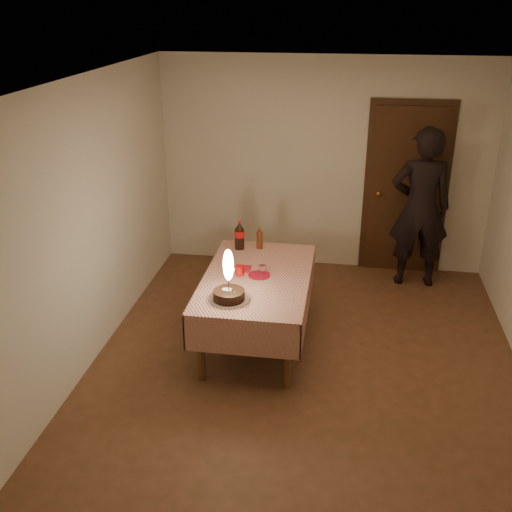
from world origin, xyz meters
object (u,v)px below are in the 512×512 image
(red_cup, at_px, (240,271))
(clear_cup, at_px, (262,270))
(red_plate, at_px, (259,275))
(amber_bottle_left, at_px, (260,238))
(dining_table, at_px, (257,285))
(photographer, at_px, (420,208))
(cola_bottle, at_px, (239,235))
(birthday_cake, at_px, (229,288))

(red_cup, xyz_separation_m, clear_cup, (0.21, 0.07, -0.01))
(red_plate, relative_size, amber_bottle_left, 0.86)
(dining_table, relative_size, photographer, 0.90)
(red_cup, height_order, clear_cup, red_cup)
(red_plate, relative_size, cola_bottle, 0.69)
(red_plate, distance_m, photographer, 2.29)
(red_cup, height_order, amber_bottle_left, amber_bottle_left)
(dining_table, relative_size, amber_bottle_left, 6.75)
(dining_table, bearing_deg, amber_bottle_left, 96.38)
(dining_table, xyz_separation_m, cola_bottle, (-0.29, 0.65, 0.25))
(dining_table, xyz_separation_m, photographer, (1.66, 1.60, 0.33))
(amber_bottle_left, bearing_deg, birthday_cake, -94.39)
(birthday_cake, distance_m, red_cup, 0.52)
(clear_cup, bearing_deg, red_cup, -161.82)
(dining_table, distance_m, red_cup, 0.22)
(cola_bottle, bearing_deg, dining_table, -66.07)
(birthday_cake, xyz_separation_m, cola_bottle, (-0.12, 1.17, 0.04))
(photographer, bearing_deg, dining_table, -135.99)
(red_cup, bearing_deg, photographer, 41.45)
(red_plate, bearing_deg, photographer, 44.11)
(dining_table, height_order, cola_bottle, cola_bottle)
(photographer, bearing_deg, birthday_cake, -130.74)
(red_cup, height_order, photographer, photographer)
(red_plate, bearing_deg, clear_cup, 61.61)
(dining_table, distance_m, birthday_cake, 0.59)
(red_cup, xyz_separation_m, photographer, (1.83, 1.61, 0.19))
(cola_bottle, xyz_separation_m, photographer, (1.95, 0.96, 0.08))
(dining_table, bearing_deg, red_plate, 34.95)
(birthday_cake, height_order, clear_cup, birthday_cake)
(cola_bottle, height_order, photographer, photographer)
(red_cup, bearing_deg, red_plate, 7.54)
(dining_table, relative_size, cola_bottle, 5.42)
(birthday_cake, relative_size, amber_bottle_left, 1.90)
(birthday_cake, distance_m, photographer, 2.81)
(dining_table, height_order, red_plate, red_plate)
(red_cup, xyz_separation_m, cola_bottle, (-0.12, 0.66, 0.10))
(dining_table, relative_size, red_cup, 17.20)
(dining_table, distance_m, photographer, 2.33)
(birthday_cake, xyz_separation_m, red_plate, (0.19, 0.54, -0.11))
(red_cup, distance_m, photographer, 2.45)
(cola_bottle, bearing_deg, birthday_cake, -84.32)
(red_plate, bearing_deg, birthday_cake, -109.66)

